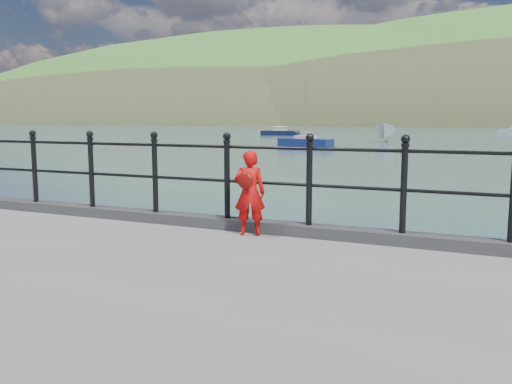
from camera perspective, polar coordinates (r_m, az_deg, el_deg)
The scene contains 7 objects.
ground at distance 7.78m, azimuth 1.55°, elevation -11.25°, with size 600.00×600.00×0.00m, color #2D4251.
kerb at distance 7.37m, azimuth 1.13°, elevation -3.67°, with size 60.00×0.30×0.15m, color #28282B.
railing at distance 7.25m, azimuth 1.15°, elevation 2.13°, with size 18.11×0.11×1.20m.
child at distance 7.11m, azimuth -0.69°, elevation -0.05°, with size 0.48×0.41×1.12m.
launch_white at distance 59.24m, azimuth 13.53°, elevation 6.10°, with size 1.98×5.28×2.04m, color silver.
sailboat_left at distance 80.73m, azimuth 2.53°, elevation 6.21°, with size 5.63×1.91×8.00m.
sailboat_port at distance 49.22m, azimuth 5.22°, elevation 5.19°, with size 5.27×2.70×7.45m.
Camera 1 is at (2.85, -6.78, 2.54)m, focal length 38.00 mm.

